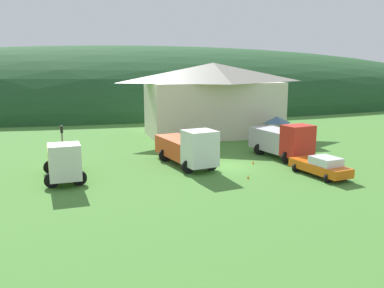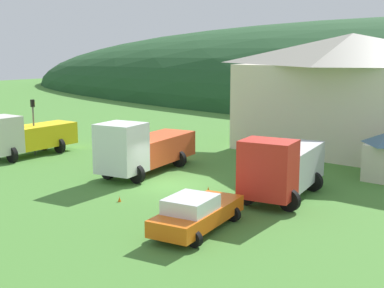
{
  "view_description": "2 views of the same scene",
  "coord_description": "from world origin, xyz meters",
  "px_view_note": "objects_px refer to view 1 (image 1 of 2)",
  "views": [
    {
      "loc": [
        -12.69,
        -34.0,
        8.98
      ],
      "look_at": [
        -2.25,
        3.51,
        1.46
      ],
      "focal_mm": 39.71,
      "sensor_mm": 36.0,
      "label": 1
    },
    {
      "loc": [
        19.8,
        -21.92,
        7.82
      ],
      "look_at": [
        0.95,
        0.73,
        2.43
      ],
      "focal_mm": 49.08,
      "sensor_mm": 36.0,
      "label": 2
    }
  ],
  "objects_px": {
    "flatbed_truck_yellow": "(64,160)",
    "heavy_rig_white": "(188,148)",
    "traffic_light_west": "(63,146)",
    "traffic_cone_near_pickup": "(248,179)",
    "depot_building": "(213,98)",
    "traffic_cone_mid_row": "(253,164)",
    "crane_truck_red": "(283,140)",
    "play_shed_cream": "(276,129)",
    "service_pickup_orange": "(321,166)"
  },
  "relations": [
    {
      "from": "depot_building",
      "to": "traffic_cone_near_pickup",
      "type": "bearing_deg",
      "value": -100.41
    },
    {
      "from": "flatbed_truck_yellow",
      "to": "traffic_cone_near_pickup",
      "type": "height_order",
      "value": "flatbed_truck_yellow"
    },
    {
      "from": "traffic_light_west",
      "to": "traffic_cone_near_pickup",
      "type": "relative_size",
      "value": 7.51
    },
    {
      "from": "depot_building",
      "to": "service_pickup_orange",
      "type": "height_order",
      "value": "depot_building"
    },
    {
      "from": "flatbed_truck_yellow",
      "to": "heavy_rig_white",
      "type": "height_order",
      "value": "heavy_rig_white"
    },
    {
      "from": "heavy_rig_white",
      "to": "traffic_cone_near_pickup",
      "type": "distance_m",
      "value": 6.46
    },
    {
      "from": "heavy_rig_white",
      "to": "crane_truck_red",
      "type": "xyz_separation_m",
      "value": [
        9.52,
        0.81,
        0.05
      ]
    },
    {
      "from": "depot_building",
      "to": "crane_truck_red",
      "type": "xyz_separation_m",
      "value": [
        2.39,
        -13.91,
        -2.88
      ]
    },
    {
      "from": "flatbed_truck_yellow",
      "to": "traffic_cone_mid_row",
      "type": "relative_size",
      "value": 12.27
    },
    {
      "from": "flatbed_truck_yellow",
      "to": "heavy_rig_white",
      "type": "bearing_deg",
      "value": 94.69
    },
    {
      "from": "traffic_cone_near_pickup",
      "to": "play_shed_cream",
      "type": "bearing_deg",
      "value": 55.78
    },
    {
      "from": "service_pickup_orange",
      "to": "traffic_cone_mid_row",
      "type": "relative_size",
      "value": 9.8
    },
    {
      "from": "traffic_cone_mid_row",
      "to": "traffic_cone_near_pickup",
      "type": "bearing_deg",
      "value": -118.04
    },
    {
      "from": "crane_truck_red",
      "to": "traffic_cone_near_pickup",
      "type": "relative_size",
      "value": 13.16
    },
    {
      "from": "play_shed_cream",
      "to": "flatbed_truck_yellow",
      "type": "xyz_separation_m",
      "value": [
        -22.93,
        -9.72,
        0.02
      ]
    },
    {
      "from": "service_pickup_orange",
      "to": "traffic_cone_near_pickup",
      "type": "bearing_deg",
      "value": -109.07
    },
    {
      "from": "depot_building",
      "to": "service_pickup_orange",
      "type": "bearing_deg",
      "value": -83.9
    },
    {
      "from": "flatbed_truck_yellow",
      "to": "traffic_cone_near_pickup",
      "type": "distance_m",
      "value": 14.42
    },
    {
      "from": "traffic_light_west",
      "to": "crane_truck_red",
      "type": "bearing_deg",
      "value": 4.92
    },
    {
      "from": "flatbed_truck_yellow",
      "to": "traffic_cone_mid_row",
      "type": "height_order",
      "value": "flatbed_truck_yellow"
    },
    {
      "from": "crane_truck_red",
      "to": "traffic_cone_near_pickup",
      "type": "xyz_separation_m",
      "value": [
        -6.04,
        -5.99,
        -1.71
      ]
    },
    {
      "from": "play_shed_cream",
      "to": "service_pickup_orange",
      "type": "bearing_deg",
      "value": -102.6
    },
    {
      "from": "depot_building",
      "to": "heavy_rig_white",
      "type": "relative_size",
      "value": 2.02
    },
    {
      "from": "depot_building",
      "to": "heavy_rig_white",
      "type": "xyz_separation_m",
      "value": [
        -7.14,
        -14.72,
        -2.93
      ]
    },
    {
      "from": "depot_building",
      "to": "traffic_light_west",
      "type": "height_order",
      "value": "depot_building"
    },
    {
      "from": "service_pickup_orange",
      "to": "flatbed_truck_yellow",
      "type": "bearing_deg",
      "value": -113.24
    },
    {
      "from": "crane_truck_red",
      "to": "traffic_cone_near_pickup",
      "type": "distance_m",
      "value": 8.68
    },
    {
      "from": "depot_building",
      "to": "flatbed_truck_yellow",
      "type": "xyz_separation_m",
      "value": [
        -17.53,
        -16.31,
        -3.03
      ]
    },
    {
      "from": "service_pickup_orange",
      "to": "traffic_light_west",
      "type": "distance_m",
      "value": 20.52
    },
    {
      "from": "depot_building",
      "to": "traffic_light_west",
      "type": "bearing_deg",
      "value": -138.33
    },
    {
      "from": "flatbed_truck_yellow",
      "to": "traffic_cone_near_pickup",
      "type": "xyz_separation_m",
      "value": [
        13.87,
        -3.59,
        -1.56
      ]
    },
    {
      "from": "heavy_rig_white",
      "to": "traffic_cone_near_pickup",
      "type": "height_order",
      "value": "heavy_rig_white"
    },
    {
      "from": "play_shed_cream",
      "to": "crane_truck_red",
      "type": "xyz_separation_m",
      "value": [
        -3.01,
        -7.32,
        0.17
      ]
    },
    {
      "from": "play_shed_cream",
      "to": "traffic_cone_mid_row",
      "type": "bearing_deg",
      "value": -127.02
    },
    {
      "from": "crane_truck_red",
      "to": "traffic_light_west",
      "type": "relative_size",
      "value": 1.75
    },
    {
      "from": "crane_truck_red",
      "to": "heavy_rig_white",
      "type": "bearing_deg",
      "value": -96.56
    },
    {
      "from": "traffic_cone_mid_row",
      "to": "flatbed_truck_yellow",
      "type": "bearing_deg",
      "value": -177.02
    },
    {
      "from": "play_shed_cream",
      "to": "traffic_light_west",
      "type": "distance_m",
      "value": 24.69
    },
    {
      "from": "crane_truck_red",
      "to": "service_pickup_orange",
      "type": "bearing_deg",
      "value": -12.79
    },
    {
      "from": "play_shed_cream",
      "to": "flatbed_truck_yellow",
      "type": "distance_m",
      "value": 24.9
    },
    {
      "from": "flatbed_truck_yellow",
      "to": "crane_truck_red",
      "type": "height_order",
      "value": "crane_truck_red"
    },
    {
      "from": "crane_truck_red",
      "to": "traffic_cone_mid_row",
      "type": "xyz_separation_m",
      "value": [
        -3.68,
        -1.55,
        -1.71
      ]
    },
    {
      "from": "crane_truck_red",
      "to": "traffic_cone_near_pickup",
      "type": "height_order",
      "value": "crane_truck_red"
    },
    {
      "from": "depot_building",
      "to": "service_pickup_orange",
      "type": "relative_size",
      "value": 3.01
    },
    {
      "from": "flatbed_truck_yellow",
      "to": "traffic_light_west",
      "type": "relative_size",
      "value": 1.71
    },
    {
      "from": "depot_building",
      "to": "traffic_light_west",
      "type": "distance_m",
      "value": 23.6
    },
    {
      "from": "traffic_cone_mid_row",
      "to": "heavy_rig_white",
      "type": "bearing_deg",
      "value": 172.76
    },
    {
      "from": "flatbed_truck_yellow",
      "to": "crane_truck_red",
      "type": "xyz_separation_m",
      "value": [
        19.92,
        2.4,
        0.15
      ]
    },
    {
      "from": "depot_building",
      "to": "traffic_cone_near_pickup",
      "type": "height_order",
      "value": "depot_building"
    },
    {
      "from": "traffic_light_west",
      "to": "traffic_cone_near_pickup",
      "type": "height_order",
      "value": "traffic_light_west"
    }
  ]
}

